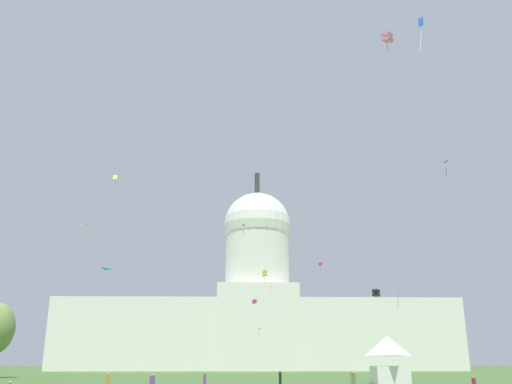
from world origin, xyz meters
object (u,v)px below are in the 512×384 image
Objects in this scene: kite_red_mid at (320,264)px; capitol_building at (257,314)px; kite_white_mid at (87,228)px; kite_green_mid at (245,228)px; kite_blue_high at (421,27)px; kite_cyan_high at (444,164)px; person_purple_back_right at (152,384)px; kite_magenta_mid at (254,301)px; kite_orange_mid at (270,289)px; kite_yellow_high at (115,177)px; kite_violet_low at (397,286)px; person_grey_edge_west at (352,380)px; person_orange_mid_center at (107,379)px; kite_pink_mid at (387,37)px; kite_gold_mid at (265,273)px; kite_lime_low at (258,331)px; event_tent at (389,359)px; kite_turquoise_mid at (105,272)px; kite_black_low at (376,293)px; person_purple_mid_right at (205,381)px; person_black_near_tent at (280,378)px; person_olive_deep_crowd at (354,381)px.

capitol_building is at bearing 173.91° from kite_red_mid.
kite_white_mid is 0.65× the size of kite_green_mid.
kite_cyan_high reaches higher than kite_blue_high.
kite_white_mid is (-22.54, 51.88, 27.81)m from person_purple_back_right.
kite_green_mid reaches higher than person_purple_back_right.
kite_magenta_mid is 0.55× the size of kite_orange_mid.
kite_yellow_high is 0.62× the size of kite_violet_low.
person_grey_edge_west is at bearing 2.32° from kite_orange_mid.
kite_orange_mid is at bearing -46.25° from person_orange_mid_center.
kite_red_mid is at bearing 43.01° from kite_pink_mid.
kite_gold_mid is (-9.04, 78.34, -11.81)m from kite_pink_mid.
kite_yellow_high is 51.78m from kite_lime_low.
event_tent is 53.13m from kite_turquoise_mid.
kite_green_mid is (17.62, 59.81, 33.82)m from person_orange_mid_center.
person_orange_mid_center is 0.56× the size of kite_orange_mid.
event_tent is 88.21m from kite_yellow_high.
kite_pink_mid is at bearing -157.92° from person_grey_edge_west.
kite_black_low is (16.87, -75.98, -6.57)m from kite_magenta_mid.
kite_yellow_high is (-37.59, -60.02, 28.47)m from capitol_building.
person_purple_mid_right is 72.11m from kite_lime_low.
person_purple_back_right and person_grey_edge_west have the same top height.
person_orange_mid_center is at bearing -19.01° from kite_orange_mid.
kite_lime_low is (-16.77, 48.92, -3.08)m from kite_black_low.
kite_blue_high is 1.89× the size of kite_lime_low.
person_purple_back_right is 0.77× the size of kite_turquoise_mid.
person_black_near_tent is 80.60m from kite_yellow_high.
kite_lime_low is (-19.35, -25.72, -20.48)m from kite_red_mid.
kite_blue_high reaches higher than kite_violet_low.
kite_red_mid reaches higher than kite_lime_low.
person_purple_mid_right is (12.64, -9.45, 0.08)m from person_orange_mid_center.
kite_magenta_mid reaches higher than person_purple_mid_right.
kite_violet_low is (57.94, -39.57, -32.16)m from kite_yellow_high.
kite_turquoise_mid is 14.80m from kite_white_mid.
kite_magenta_mid is 0.55× the size of kite_green_mid.
kite_magenta_mid is at bearing 143.10° from kite_lime_low.
kite_black_low is at bearing 86.20° from event_tent.
kite_orange_mid is at bearing -35.72° from kite_green_mid.
kite_yellow_high is at bearing -122.29° from kite_lime_low.
kite_magenta_mid is at bearing 116.81° from person_purple_back_right.
kite_turquoise_mid reaches higher than person_orange_mid_center.
capitol_building is at bearing -113.70° from person_purple_mid_right.
person_orange_mid_center is at bearing 56.16° from kite_black_low.
kite_black_low reaches higher than person_grey_edge_west.
kite_orange_mid is (-4.96, 82.13, 20.91)m from person_grey_edge_west.
kite_green_mid reaches higher than person_orange_mid_center.
kite_white_mid is at bearing 82.07° from person_olive_deep_crowd.
kite_green_mid is (9.66, 75.96, 33.76)m from person_purple_back_right.
kite_pink_mid is at bearing -95.52° from event_tent.
kite_white_mid is (-54.68, -51.61, -1.84)m from kite_red_mid.
capitol_building reaches higher than kite_red_mid.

